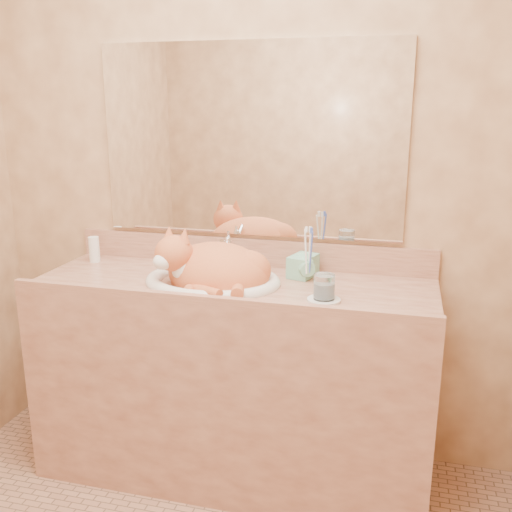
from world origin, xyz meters
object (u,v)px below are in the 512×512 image
(vanity_counter, at_px, (233,379))
(toothbrush_cup, at_px, (308,271))
(sink_basin, at_px, (212,263))
(soap_dispenser, at_px, (296,257))
(water_glass, at_px, (324,287))
(cat, at_px, (211,266))

(vanity_counter, bearing_deg, toothbrush_cup, 15.23)
(sink_basin, bearing_deg, vanity_counter, 4.05)
(soap_dispenser, bearing_deg, vanity_counter, -143.40)
(soap_dispenser, height_order, water_glass, soap_dispenser)
(cat, xyz_separation_m, toothbrush_cup, (0.37, 0.12, -0.03))
(sink_basin, relative_size, water_glass, 5.90)
(cat, relative_size, toothbrush_cup, 4.21)
(toothbrush_cup, distance_m, water_glass, 0.23)
(vanity_counter, xyz_separation_m, toothbrush_cup, (0.29, 0.08, 0.47))
(cat, bearing_deg, soap_dispenser, 38.42)
(vanity_counter, bearing_deg, water_glass, -18.33)
(cat, distance_m, water_glass, 0.47)
(sink_basin, bearing_deg, toothbrush_cup, 4.17)
(cat, bearing_deg, water_glass, 5.07)
(vanity_counter, bearing_deg, soap_dispenser, 20.56)
(sink_basin, xyz_separation_m, water_glass, (0.46, -0.11, -0.03))
(cat, height_order, water_glass, cat)
(sink_basin, relative_size, soap_dispenser, 2.66)
(cat, relative_size, water_glass, 4.79)
(sink_basin, xyz_separation_m, soap_dispenser, (0.31, 0.11, 0.02))
(sink_basin, bearing_deg, cat, -95.96)
(vanity_counter, height_order, water_glass, water_glass)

